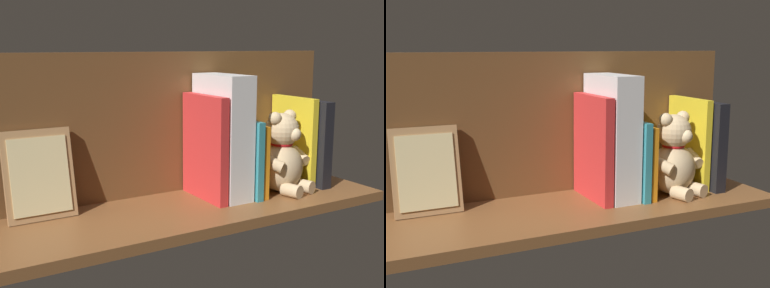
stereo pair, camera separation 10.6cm
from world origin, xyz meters
The scene contains 11 objects.
ground_plane centered at (0.00, 0.00, -1.10)cm, with size 87.84×27.95×2.20cm, color brown.
shelf_back_panel centered at (0.00, -11.72, 16.09)cm, with size 87.84×1.50×32.17cm, color brown.
book_0 centered at (-35.88, -4.67, 9.46)cm, with size 1.40×11.80×18.93cm, color #B23F72.
book_1 centered at (-33.38, -2.18, 10.32)cm, with size 2.80×16.78×20.64cm, color black.
book_2 centered at (-30.75, -3.13, 10.67)cm, with size 1.66×14.88×21.33cm, color yellow.
teddy_bear centered at (-23.33, 1.60, 8.32)cm, with size 14.81×14.01×18.92cm.
book_3 centered at (-15.64, -2.40, 8.13)cm, with size 1.38×16.35×16.27cm, color orange.
book_4 centered at (-13.72, -2.21, 8.71)cm, with size 1.65×16.73×17.42cm, color teal.
dictionary_thick_white centered at (-9.36, -2.51, 13.68)cm, with size 6.29×15.92×27.36cm, color silver.
book_5 centered at (-4.79, -2.65, 11.54)cm, with size 2.05×15.86×23.09cm, color red.
picture_frame_leaning centered at (29.96, -7.76, 8.73)cm, with size 13.41×4.95×17.72cm.
Camera 1 is at (52.71, 89.55, 33.57)cm, focal length 47.33 mm.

